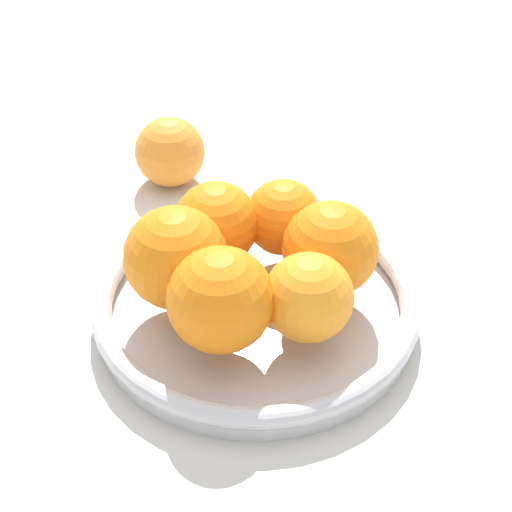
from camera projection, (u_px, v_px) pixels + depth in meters
The scene contains 4 objects.
ground_plane at pixel (256, 318), 0.72m from camera, with size 4.00×4.00×0.00m, color beige.
fruit_bowl at pixel (256, 305), 0.71m from camera, with size 0.27×0.27×0.03m.
orange_pile at pixel (249, 259), 0.67m from camera, with size 0.18×0.20×0.08m.
stray_orange at pixel (170, 152), 0.85m from camera, with size 0.07×0.07×0.07m, color orange.
Camera 1 is at (0.27, -0.45, 0.49)m, focal length 60.00 mm.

